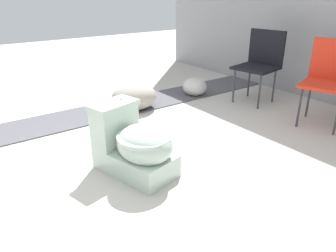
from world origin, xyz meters
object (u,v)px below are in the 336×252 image
(folding_chair_left, at_px, (261,59))
(boulder_far, at_px, (195,87))
(boulder_near, at_px, (134,97))
(toilet, at_px, (135,146))
(folding_chair_middle, at_px, (330,74))

(folding_chair_left, xyz_separation_m, boulder_far, (-0.60, -0.49, -0.40))
(boulder_far, bearing_deg, boulder_near, -90.29)
(toilet, bearing_deg, folding_chair_middle, 68.44)
(toilet, distance_m, boulder_near, 1.39)
(toilet, xyz_separation_m, folding_chair_left, (-0.60, 2.08, 0.29))
(toilet, height_order, folding_chair_middle, folding_chair_middle)
(folding_chair_middle, bearing_deg, folding_chair_left, -110.06)
(toilet, height_order, boulder_far, toilet)
(toilet, bearing_deg, boulder_far, 112.98)
(folding_chair_left, bearing_deg, boulder_near, -33.76)
(folding_chair_middle, height_order, boulder_near, folding_chair_middle)
(folding_chair_left, relative_size, folding_chair_middle, 1.00)
(folding_chair_left, bearing_deg, folding_chair_middle, 77.97)
(folding_chair_left, bearing_deg, toilet, 5.93)
(toilet, relative_size, folding_chair_left, 0.84)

